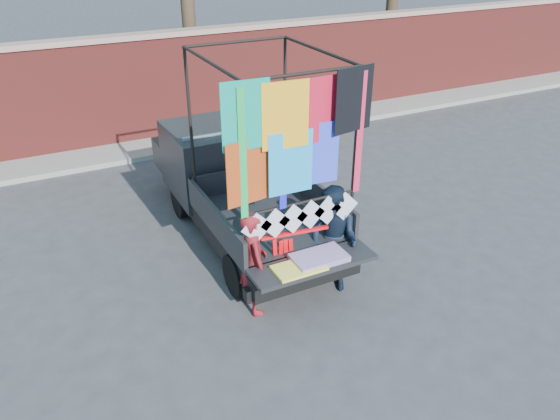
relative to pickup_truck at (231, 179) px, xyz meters
name	(u,v)px	position (x,y,z in m)	size (l,w,h in m)	color
ground	(306,277)	(0.34, -2.20, -0.84)	(90.00, 90.00, 0.00)	#38383A
brick_wall	(169,85)	(0.34, 4.80, 0.48)	(30.00, 0.45, 2.61)	maroon
curb	(183,142)	(0.34, 4.10, -0.78)	(30.00, 1.20, 0.12)	gray
pickup_truck	(231,179)	(0.00, 0.00, 0.00)	(2.12, 5.31, 3.35)	black
woman	(254,262)	(-0.70, -2.54, -0.05)	(0.58, 0.38, 1.58)	maroon
man	(333,239)	(0.57, -2.56, -0.02)	(0.80, 0.62, 1.65)	#131E30
streamer_bundle	(288,247)	(-0.18, -2.56, 0.05)	(1.00, 0.18, 0.69)	red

